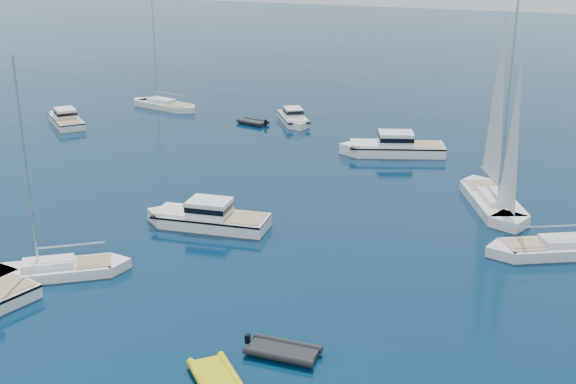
# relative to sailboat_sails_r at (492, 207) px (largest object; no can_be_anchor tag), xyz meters

# --- Properties ---
(motor_cruiser_centre) EXTENTS (9.77, 4.40, 2.47)m
(motor_cruiser_centre) POSITION_rel_sailboat_sails_r_xyz_m (-17.24, -12.24, 0.00)
(motor_cruiser_centre) COLOR white
(motor_cruiser_centre) RESTS_ON ground
(motor_cruiser_far_l) EXTENTS (8.41, 7.33, 2.25)m
(motor_cruiser_far_l) POSITION_rel_sailboat_sails_r_xyz_m (-46.42, 6.89, 0.00)
(motor_cruiser_far_l) COLOR white
(motor_cruiser_far_l) RESTS_ON ground
(motor_cruiser_distant) EXTENTS (10.79, 6.82, 2.72)m
(motor_cruiser_distant) POSITION_rel_sailboat_sails_r_xyz_m (-10.84, 10.44, 0.00)
(motor_cruiser_distant) COLOR white
(motor_cruiser_distant) RESTS_ON ground
(motor_cruiser_horizon) EXTENTS (6.60, 7.78, 2.07)m
(motor_cruiser_horizon) POSITION_rel_sailboat_sails_r_xyz_m (-24.31, 17.82, 0.00)
(motor_cruiser_horizon) COLOR white
(motor_cruiser_horizon) RESTS_ON ground
(sailboat_mid_l) EXTENTS (8.68, 7.59, 13.51)m
(sailboat_mid_l) POSITION_rel_sailboat_sails_r_xyz_m (-21.39, -22.71, 0.00)
(sailboat_mid_l) COLOR white
(sailboat_mid_l) RESTS_ON ground
(sailboat_centre) EXTENTS (10.19, 7.58, 15.11)m
(sailboat_centre) POSITION_rel_sailboat_sails_r_xyz_m (5.39, -6.87, 0.00)
(sailboat_centre) COLOR silver
(sailboat_centre) RESTS_ON ground
(sailboat_sails_r) EXTENTS (7.67, 11.53, 16.74)m
(sailboat_sails_r) POSITION_rel_sailboat_sails_r_xyz_m (0.00, 0.00, 0.00)
(sailboat_sails_r) COLOR white
(sailboat_sails_r) RESTS_ON ground
(sailboat_far_l) EXTENTS (10.61, 4.55, 15.13)m
(sailboat_far_l) POSITION_rel_sailboat_sails_r_xyz_m (-41.34, 18.14, 0.00)
(sailboat_far_l) COLOR silver
(sailboat_far_l) RESTS_ON ground
(tender_grey_near) EXTENTS (3.80, 2.28, 0.95)m
(tender_grey_near) POSITION_rel_sailboat_sails_r_xyz_m (-5.47, -25.01, 0.00)
(tender_grey_near) COLOR black
(tender_grey_near) RESTS_ON ground
(tender_grey_far) EXTENTS (3.81, 2.58, 0.95)m
(tender_grey_far) POSITION_rel_sailboat_sails_r_xyz_m (-28.05, 15.39, 0.00)
(tender_grey_far) COLOR black
(tender_grey_far) RESTS_ON ground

